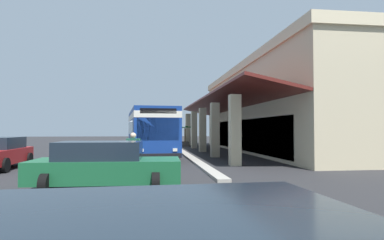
{
  "coord_description": "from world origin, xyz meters",
  "views": [
    {
      "loc": [
        27.1,
        1.15,
        1.84
      ],
      "look_at": [
        6.96,
        3.76,
        2.43
      ],
      "focal_mm": 30.38,
      "sensor_mm": 36.0,
      "label": 1
    }
  ],
  "objects_px": {
    "pedestrian": "(133,152)",
    "transit_bus": "(149,129)",
    "parked_sedan_green": "(105,165)",
    "potted_palm": "(185,140)"
  },
  "relations": [
    {
      "from": "transit_bus",
      "to": "potted_palm",
      "type": "relative_size",
      "value": 5.06
    },
    {
      "from": "transit_bus",
      "to": "pedestrian",
      "type": "relative_size",
      "value": 6.65
    },
    {
      "from": "pedestrian",
      "to": "potted_palm",
      "type": "height_order",
      "value": "potted_palm"
    },
    {
      "from": "pedestrian",
      "to": "transit_bus",
      "type": "bearing_deg",
      "value": 176.54
    },
    {
      "from": "parked_sedan_green",
      "to": "pedestrian",
      "type": "bearing_deg",
      "value": 165.91
    },
    {
      "from": "parked_sedan_green",
      "to": "pedestrian",
      "type": "height_order",
      "value": "pedestrian"
    },
    {
      "from": "transit_bus",
      "to": "potted_palm",
      "type": "distance_m",
      "value": 12.83
    },
    {
      "from": "pedestrian",
      "to": "potted_palm",
      "type": "bearing_deg",
      "value": 168.71
    },
    {
      "from": "transit_bus",
      "to": "potted_palm",
      "type": "height_order",
      "value": "transit_bus"
    },
    {
      "from": "parked_sedan_green",
      "to": "potted_palm",
      "type": "distance_m",
      "value": 25.34
    }
  ]
}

